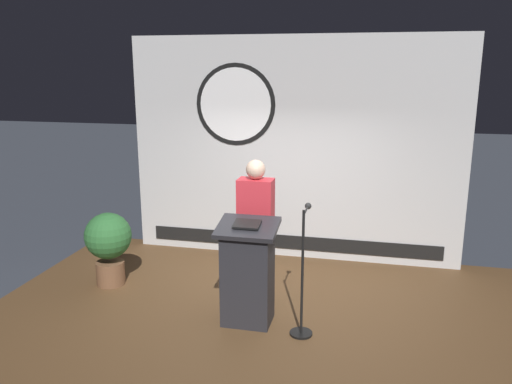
# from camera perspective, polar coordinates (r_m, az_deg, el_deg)

# --- Properties ---
(ground_plane) EXTENTS (40.00, 40.00, 0.00)m
(ground_plane) POSITION_cam_1_polar(r_m,az_deg,el_deg) (6.21, 1.10, -15.49)
(ground_plane) COLOR #383D47
(stage_platform) EXTENTS (6.40, 4.00, 0.30)m
(stage_platform) POSITION_cam_1_polar(r_m,az_deg,el_deg) (6.14, 1.10, -14.26)
(stage_platform) COLOR brown
(stage_platform) RESTS_ON ground
(banner_display) EXTENTS (4.73, 0.12, 3.16)m
(banner_display) POSITION_cam_1_polar(r_m,az_deg,el_deg) (7.33, 3.99, 4.67)
(banner_display) COLOR silver
(banner_display) RESTS_ON stage_platform
(podium) EXTENTS (0.64, 0.50, 1.16)m
(podium) POSITION_cam_1_polar(r_m,az_deg,el_deg) (5.61, -0.93, -8.98)
(podium) COLOR #26262B
(podium) RESTS_ON stage_platform
(speaker_person) EXTENTS (0.40, 0.26, 1.72)m
(speaker_person) POSITION_cam_1_polar(r_m,az_deg,el_deg) (5.94, -0.04, -4.42)
(speaker_person) COLOR black
(speaker_person) RESTS_ON stage_platform
(microphone_stand) EXTENTS (0.24, 0.50, 1.35)m
(microphone_stand) POSITION_cam_1_polar(r_m,az_deg,el_deg) (5.45, 5.17, -10.89)
(microphone_stand) COLOR black
(microphone_stand) RESTS_ON stage_platform
(potted_plant) EXTENTS (0.59, 0.59, 0.94)m
(potted_plant) POSITION_cam_1_polar(r_m,az_deg,el_deg) (6.81, -16.02, -5.32)
(potted_plant) COLOR brown
(potted_plant) RESTS_ON stage_platform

